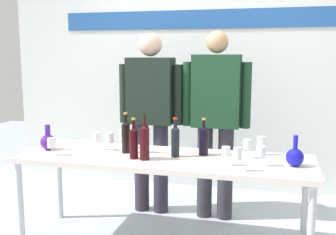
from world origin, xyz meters
name	(u,v)px	position (x,y,z in m)	size (l,w,h in m)	color
back_wall	(201,55)	(0.00, 1.58, 1.50)	(4.52, 0.11, 3.00)	silver
display_table	(163,164)	(0.00, 0.00, 0.68)	(2.28, 0.70, 0.73)	silver
decanter_blue_left	(48,141)	(-0.98, -0.02, 0.80)	(0.13, 0.13, 0.21)	#4F1F8F
decanter_blue_right	(295,157)	(0.97, -0.02, 0.80)	(0.13, 0.13, 0.22)	#1617B6
presenter_left	(151,111)	(-0.31, 0.68, 0.98)	(0.62, 0.22, 1.71)	#2E2837
presenter_right	(216,113)	(0.31, 0.68, 0.99)	(0.62, 0.22, 1.72)	#312F39
wine_bottle_0	(126,136)	(-0.32, 0.04, 0.87)	(0.07, 0.07, 0.33)	black
wine_bottle_1	(145,141)	(-0.11, -0.13, 0.87)	(0.07, 0.07, 0.34)	#340A0F
wine_bottle_2	(204,140)	(0.29, 0.13, 0.85)	(0.07, 0.07, 0.29)	black
wine_bottle_3	(175,140)	(0.09, 0.02, 0.86)	(0.06, 0.06, 0.31)	black
wine_bottle_4	(134,142)	(-0.20, -0.11, 0.86)	(0.06, 0.06, 0.31)	black
wine_glass_left_0	(123,135)	(-0.41, 0.21, 0.84)	(0.06, 0.06, 0.16)	white
wine_glass_left_1	(97,138)	(-0.58, 0.07, 0.83)	(0.06, 0.06, 0.15)	white
wine_glass_left_2	(110,138)	(-0.47, 0.08, 0.84)	(0.06, 0.06, 0.15)	white
wine_glass_left_3	(52,143)	(-0.85, -0.18, 0.83)	(0.07, 0.07, 0.14)	white
wine_glass_right_0	(262,142)	(0.73, 0.24, 0.83)	(0.07, 0.07, 0.15)	white
wine_glass_right_1	(261,151)	(0.74, -0.08, 0.84)	(0.07, 0.07, 0.14)	white
wine_glass_right_2	(226,152)	(0.50, -0.13, 0.83)	(0.06, 0.06, 0.14)	white
wine_glass_right_3	(238,154)	(0.59, -0.25, 0.85)	(0.06, 0.06, 0.16)	white
wine_glass_right_4	(247,145)	(0.63, 0.12, 0.84)	(0.06, 0.06, 0.15)	white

